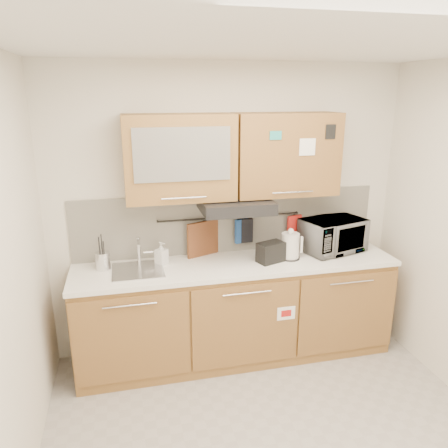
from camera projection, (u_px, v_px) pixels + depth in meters
ceiling at (300, 39)px, 2.21m from camera, size 3.20×3.20×0.00m
wall_back at (229, 211)px, 3.98m from camera, size 3.20×0.00×3.20m
base_cabinet at (236, 315)px, 3.95m from camera, size 2.80×0.64×0.88m
countertop at (237, 265)px, 3.81m from camera, size 2.82×0.62×0.04m
backsplash at (229, 222)px, 4.00m from camera, size 2.80×0.02×0.56m
upper_cabinets at (233, 156)px, 3.66m from camera, size 1.82×0.37×0.70m
range_hood at (236, 205)px, 3.71m from camera, size 0.60×0.46×0.10m
sink at (138, 270)px, 3.63m from camera, size 0.42×0.40×0.26m
utensil_rail at (230, 217)px, 3.95m from camera, size 1.30×0.02×0.02m
utensil_crock at (103, 260)px, 3.64m from camera, size 0.15×0.15×0.30m
kettle at (290, 247)px, 3.87m from camera, size 0.20×0.18×0.28m
toaster at (271, 252)px, 3.80m from camera, size 0.26×0.21×0.18m
microwave at (332, 235)px, 4.05m from camera, size 0.64×0.52×0.31m
soap_bottle at (161, 253)px, 3.74m from camera, size 0.13×0.13×0.20m
cutting_board at (204, 244)px, 3.94m from camera, size 0.32×0.15×0.42m
oven_mitt at (242, 231)px, 3.99m from camera, size 0.14×0.08×0.22m
dark_pouch at (245, 231)px, 4.00m from camera, size 0.14×0.05×0.23m
pot_holder at (294, 225)px, 4.10m from camera, size 0.15×0.06×0.18m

